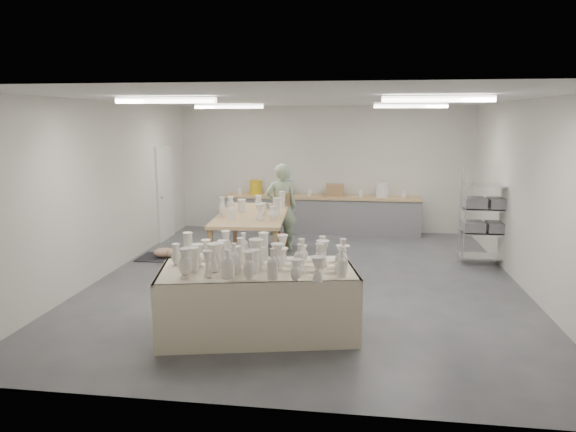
# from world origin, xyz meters

# --- Properties ---
(room) EXTENTS (8.00, 8.02, 3.00)m
(room) POSITION_xyz_m (-0.11, 0.08, 2.06)
(room) COLOR #424449
(room) RESTS_ON ground
(back_counter) EXTENTS (4.60, 0.60, 1.24)m
(back_counter) POSITION_xyz_m (-0.01, 3.68, 0.49)
(back_counter) COLOR tan
(back_counter) RESTS_ON ground
(wire_shelf) EXTENTS (0.88, 0.48, 1.80)m
(wire_shelf) POSITION_xyz_m (3.20, 1.40, 0.92)
(wire_shelf) COLOR silver
(wire_shelf) RESTS_ON ground
(drying_table) EXTENTS (2.61, 1.63, 1.23)m
(drying_table) POSITION_xyz_m (-0.39, -2.30, 0.48)
(drying_table) COLOR olive
(drying_table) RESTS_ON ground
(work_table) EXTENTS (1.40, 2.56, 1.29)m
(work_table) POSITION_xyz_m (-1.09, 1.06, 0.92)
(work_table) COLOR tan
(work_table) RESTS_ON ground
(rug) EXTENTS (1.00, 0.70, 0.02)m
(rug) POSITION_xyz_m (-2.90, 0.98, 0.01)
(rug) COLOR black
(rug) RESTS_ON ground
(cat) EXTENTS (0.49, 0.38, 0.19)m
(cat) POSITION_xyz_m (-2.88, 0.97, 0.12)
(cat) COLOR white
(cat) RESTS_ON rug
(potter) EXTENTS (0.76, 0.62, 1.81)m
(potter) POSITION_xyz_m (-0.72, 1.92, 0.90)
(potter) COLOR #95AD85
(potter) RESTS_ON ground
(red_stool) EXTENTS (0.37, 0.37, 0.29)m
(red_stool) POSITION_xyz_m (-0.72, 2.19, 0.25)
(red_stool) COLOR red
(red_stool) RESTS_ON ground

